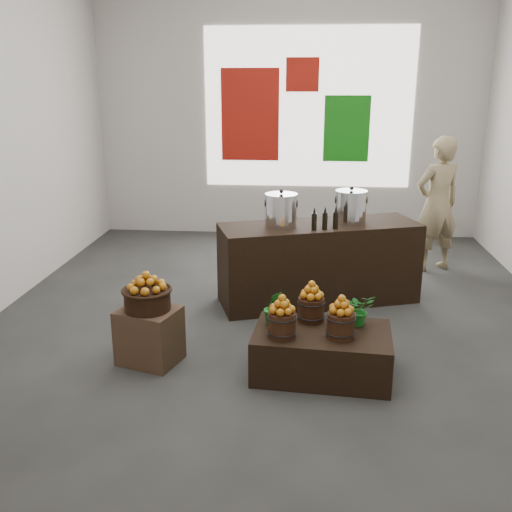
# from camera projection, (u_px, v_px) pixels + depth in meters

# --- Properties ---
(ground) EXTENTS (7.00, 7.00, 0.00)m
(ground) POSITION_uv_depth(u_px,v_px,m) (275.00, 317.00, 6.08)
(ground) COLOR #363633
(ground) RESTS_ON ground
(back_wall) EXTENTS (6.00, 0.04, 4.00)m
(back_wall) POSITION_uv_depth(u_px,v_px,m) (289.00, 108.00, 8.82)
(back_wall) COLOR #B9B3AB
(back_wall) RESTS_ON ground
(back_opening) EXTENTS (3.20, 0.02, 2.40)m
(back_opening) POSITION_uv_depth(u_px,v_px,m) (308.00, 109.00, 8.77)
(back_opening) COLOR white
(back_opening) RESTS_ON back_wall
(deco_red_left) EXTENTS (0.90, 0.04, 1.40)m
(deco_red_left) POSITION_uv_depth(u_px,v_px,m) (250.00, 115.00, 8.87)
(deco_red_left) COLOR #9D150C
(deco_red_left) RESTS_ON back_wall
(deco_green_right) EXTENTS (0.70, 0.04, 1.00)m
(deco_green_right) POSITION_uv_depth(u_px,v_px,m) (347.00, 129.00, 8.80)
(deco_green_right) COLOR #137111
(deco_green_right) RESTS_ON back_wall
(deco_red_upper) EXTENTS (0.50, 0.04, 0.50)m
(deco_red_upper) POSITION_uv_depth(u_px,v_px,m) (302.00, 75.00, 8.63)
(deco_red_upper) COLOR #9D150C
(deco_red_upper) RESTS_ON back_wall
(crate) EXTENTS (0.60, 0.54, 0.50)m
(crate) POSITION_uv_depth(u_px,v_px,m) (150.00, 336.00, 5.05)
(crate) COLOR brown
(crate) RESTS_ON ground
(wicker_basket) EXTENTS (0.40, 0.40, 0.18)m
(wicker_basket) POSITION_uv_depth(u_px,v_px,m) (147.00, 300.00, 4.95)
(wicker_basket) COLOR black
(wicker_basket) RESTS_ON crate
(apples_in_basket) EXTENTS (0.31, 0.31, 0.17)m
(apples_in_basket) POSITION_uv_depth(u_px,v_px,m) (146.00, 281.00, 4.90)
(apples_in_basket) COLOR #8E1A04
(apples_in_basket) RESTS_ON wicker_basket
(display_table) EXTENTS (1.20, 0.79, 0.40)m
(display_table) POSITION_uv_depth(u_px,v_px,m) (322.00, 353.00, 4.85)
(display_table) COLOR black
(display_table) RESTS_ON ground
(apple_bucket_front_left) EXTENTS (0.23, 0.23, 0.21)m
(apple_bucket_front_left) POSITION_uv_depth(u_px,v_px,m) (282.00, 325.00, 4.67)
(apple_bucket_front_left) COLOR #371D0F
(apple_bucket_front_left) RESTS_ON display_table
(apples_in_bucket_front_left) EXTENTS (0.17, 0.17, 0.15)m
(apples_in_bucket_front_left) POSITION_uv_depth(u_px,v_px,m) (282.00, 304.00, 4.61)
(apples_in_bucket_front_left) COLOR #8E1A04
(apples_in_bucket_front_left) RESTS_ON apple_bucket_front_left
(apple_bucket_front_right) EXTENTS (0.23, 0.23, 0.21)m
(apple_bucket_front_right) POSITION_uv_depth(u_px,v_px,m) (341.00, 325.00, 4.66)
(apple_bucket_front_right) COLOR #371D0F
(apple_bucket_front_right) RESTS_ON display_table
(apples_in_bucket_front_right) EXTENTS (0.17, 0.17, 0.15)m
(apples_in_bucket_front_right) POSITION_uv_depth(u_px,v_px,m) (342.00, 304.00, 4.60)
(apples_in_bucket_front_right) COLOR #8E1A04
(apples_in_bucket_front_right) RESTS_ON apple_bucket_front_right
(apple_bucket_rear) EXTENTS (0.23, 0.23, 0.21)m
(apple_bucket_rear) POSITION_uv_depth(u_px,v_px,m) (311.00, 309.00, 4.98)
(apple_bucket_rear) COLOR #371D0F
(apple_bucket_rear) RESTS_ON display_table
(apples_in_bucket_rear) EXTENTS (0.17, 0.17, 0.15)m
(apples_in_bucket_rear) POSITION_uv_depth(u_px,v_px,m) (312.00, 290.00, 4.93)
(apples_in_bucket_rear) COLOR #8E1A04
(apples_in_bucket_rear) RESTS_ON apple_bucket_rear
(herb_garnish_right) EXTENTS (0.32, 0.30, 0.28)m
(herb_garnish_right) POSITION_uv_depth(u_px,v_px,m) (359.00, 309.00, 4.89)
(herb_garnish_right) COLOR #14631A
(herb_garnish_right) RESTS_ON display_table
(herb_garnish_left) EXTENTS (0.19, 0.16, 0.30)m
(herb_garnish_left) POSITION_uv_depth(u_px,v_px,m) (273.00, 307.00, 4.90)
(herb_garnish_left) COLOR #14631A
(herb_garnish_left) RESTS_ON display_table
(counter) EXTENTS (2.31, 1.36, 0.90)m
(counter) POSITION_uv_depth(u_px,v_px,m) (319.00, 263.00, 6.40)
(counter) COLOR black
(counter) RESTS_ON ground
(stock_pot_left) EXTENTS (0.34, 0.34, 0.34)m
(stock_pot_left) POSITION_uv_depth(u_px,v_px,m) (281.00, 211.00, 6.12)
(stock_pot_left) COLOR silver
(stock_pot_left) RESTS_ON counter
(stock_pot_center) EXTENTS (0.34, 0.34, 0.34)m
(stock_pot_center) POSITION_uv_depth(u_px,v_px,m) (351.00, 208.00, 6.30)
(stock_pot_center) COLOR silver
(stock_pot_center) RESTS_ON counter
(oil_cruets) EXTENTS (0.25, 0.13, 0.25)m
(oil_cruets) POSITION_uv_depth(u_px,v_px,m) (328.00, 218.00, 6.03)
(oil_cruets) COLOR black
(oil_cruets) RESTS_ON counter
(shopper) EXTENTS (0.76, 0.64, 1.76)m
(shopper) POSITION_uv_depth(u_px,v_px,m) (437.00, 204.00, 7.38)
(shopper) COLOR #96845C
(shopper) RESTS_ON ground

